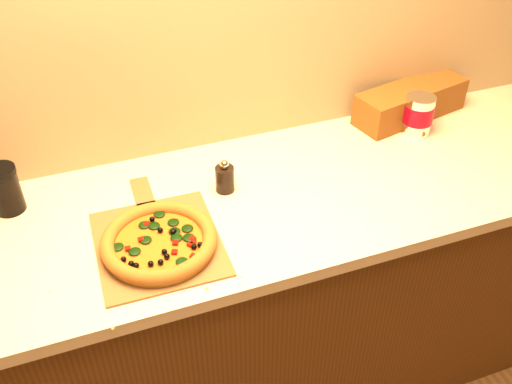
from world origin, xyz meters
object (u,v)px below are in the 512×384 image
pepper_grinder (225,178)px  rolling_pin (422,110)px  dark_jar (5,189)px  pizza (159,242)px  coffee_canister (418,114)px  pizza_peel (157,240)px

pepper_grinder → rolling_pin: bearing=12.0°
pepper_grinder → dark_jar: 0.63m
pizza → dark_jar: 0.49m
pizza → coffee_canister: coffee_canister is taller
pepper_grinder → rolling_pin: size_ratio=0.37×
pizza_peel → dark_jar: 0.47m
coffee_canister → pepper_grinder: bearing=-173.5°
pizza_peel → pepper_grinder: size_ratio=4.59×
pizza_peel → pizza: pizza is taller
rolling_pin → coffee_canister: coffee_canister is taller
dark_jar → rolling_pin: bearing=1.8°
pizza_peel → pepper_grinder: 0.29m
pizza → rolling_pin: 1.11m
pizza_peel → coffee_canister: (0.96, 0.23, 0.07)m
pizza → coffee_canister: 1.00m
pizza_peel → rolling_pin: size_ratio=1.72×
rolling_pin → coffee_canister: size_ratio=2.07×
pizza → pizza_peel: bearing=89.6°
coffee_canister → dark_jar: size_ratio=0.97×
pizza → dark_jar: bearing=139.5°
pizza_peel → pizza: (-0.00, -0.03, 0.02)m
pizza_peel → rolling_pin: 1.10m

